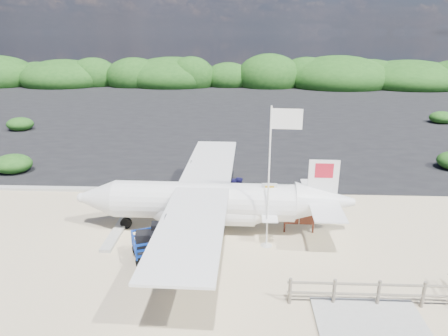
# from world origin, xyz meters

# --- Properties ---
(ground) EXTENTS (160.00, 160.00, 0.00)m
(ground) POSITION_xyz_m (0.00, 0.00, 0.00)
(ground) COLOR beige
(asphalt_apron) EXTENTS (90.00, 50.00, 0.04)m
(asphalt_apron) POSITION_xyz_m (0.00, 30.00, 0.00)
(asphalt_apron) COLOR #B2B2B2
(asphalt_apron) RESTS_ON ground
(lagoon) EXTENTS (9.00, 7.00, 0.40)m
(lagoon) POSITION_xyz_m (-9.00, 1.50, 0.00)
(lagoon) COLOR #B2B2B2
(lagoon) RESTS_ON ground
(walkway_pad) EXTENTS (3.50, 2.50, 0.10)m
(walkway_pad) POSITION_xyz_m (5.50, -6.00, 0.00)
(walkway_pad) COLOR #B2B2B2
(walkway_pad) RESTS_ON ground
(vegetation_band) EXTENTS (124.00, 8.00, 4.40)m
(vegetation_band) POSITION_xyz_m (0.00, 55.00, 0.00)
(vegetation_band) COLOR #B2B2B2
(vegetation_band) RESTS_ON ground
(fence) EXTENTS (6.40, 2.00, 1.10)m
(fence) POSITION_xyz_m (6.00, -5.00, 0.00)
(fence) COLOR #B2B2B2
(fence) RESTS_ON ground
(baggage_cart) EXTENTS (3.14, 2.48, 1.38)m
(baggage_cart) POSITION_xyz_m (-1.86, -2.21, 0.00)
(baggage_cart) COLOR #0C35B4
(baggage_cart) RESTS_ON ground
(flagpole) EXTENTS (1.28, 0.61, 6.20)m
(flagpole) POSITION_xyz_m (2.43, -1.03, 0.00)
(flagpole) COLOR white
(flagpole) RESTS_ON ground
(signboard) EXTENTS (1.51, 0.16, 1.24)m
(signboard) POSITION_xyz_m (4.01, 0.26, 0.00)
(signboard) COLOR #5C291A
(signboard) RESTS_ON ground
(crew_a) EXTENTS (0.60, 0.46, 1.47)m
(crew_a) POSITION_xyz_m (-2.64, 1.52, 0.73)
(crew_a) COLOR #151246
(crew_a) RESTS_ON ground
(crew_b) EXTENTS (0.96, 0.76, 1.93)m
(crew_b) POSITION_xyz_m (1.13, 2.42, 0.97)
(crew_b) COLOR #151246
(crew_b) RESTS_ON ground
(crew_c) EXTENTS (1.23, 0.86, 1.94)m
(crew_c) POSITION_xyz_m (0.93, 2.19, 0.97)
(crew_c) COLOR #151246
(crew_c) RESTS_ON ground
(aircraft_large) EXTENTS (15.69, 15.69, 4.61)m
(aircraft_large) POSITION_xyz_m (11.03, 20.86, 0.00)
(aircraft_large) COLOR #B2B2B2
(aircraft_large) RESTS_ON ground
(aircraft_small) EXTENTS (6.81, 6.81, 2.44)m
(aircraft_small) POSITION_xyz_m (-5.53, 28.74, 0.00)
(aircraft_small) COLOR #B2B2B2
(aircraft_small) RESTS_ON ground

